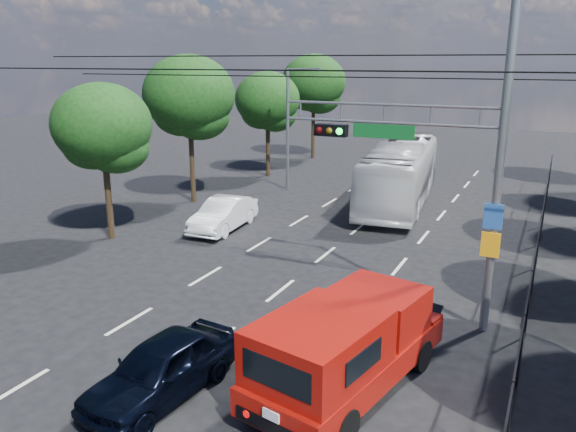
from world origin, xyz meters
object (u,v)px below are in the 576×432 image
Objects in this scene: red_pickup at (347,344)px; navy_hatchback at (161,368)px; white_bus at (400,174)px; signal_mast at (454,145)px; white_van at (223,214)px.

navy_hatchback is at bearing -151.17° from red_pickup.
red_pickup is at bearing -85.69° from white_bus.
signal_mast reaches higher than white_van.
red_pickup reaches higher than white_van.
white_van reaches higher than navy_hatchback.
signal_mast is 12.81m from white_van.
white_bus is (-3.58, 18.04, 0.46)m from red_pickup.
navy_hatchback is 0.95× the size of white_van.
white_van is at bearing 154.12° from signal_mast.
white_van is (-5.93, -8.21, -0.93)m from white_bus.
signal_mast reaches higher than red_pickup.
navy_hatchback is at bearing -68.65° from white_van.
signal_mast reaches higher than navy_hatchback.
white_bus is at bearing 95.16° from navy_hatchback.
red_pickup is 1.52× the size of navy_hatchback.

